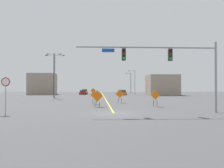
{
  "coord_description": "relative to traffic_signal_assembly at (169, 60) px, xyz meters",
  "views": [
    {
      "loc": [
        -1.37,
        -21.33,
        2.3
      ],
      "look_at": [
        0.84,
        17.51,
        2.76
      ],
      "focal_mm": 39.19,
      "sensor_mm": 36.0,
      "label": 1
    }
  ],
  "objects": [
    {
      "name": "roadside_building_east",
      "position": [
        11.73,
        46.34,
        -1.89
      ],
      "size": [
        8.17,
        7.77,
        5.66
      ],
      "color": "gray",
      "rests_on": "ground"
    },
    {
      "name": "ground",
      "position": [
        -4.88,
        0.01,
        -4.72
      ],
      "size": [
        187.05,
        187.05,
        0.0
      ],
      "primitive_type": "plane",
      "color": "#444447"
    },
    {
      "name": "construction_sign_median_near",
      "position": [
        0.45,
        6.98,
        -3.48
      ],
      "size": [
        1.15,
        0.31,
        1.95
      ],
      "color": "orange",
      "rests_on": "ground"
    },
    {
      "name": "road_centre_stripe",
      "position": [
        -4.88,
        51.97,
        -4.72
      ],
      "size": [
        0.16,
        103.92,
        0.01
      ],
      "color": "yellow",
      "rests_on": "ground"
    },
    {
      "name": "car_blue_near",
      "position": [
        1.25,
        53.64,
        -4.07
      ],
      "size": [
        2.21,
        4.17,
        1.41
      ],
      "color": "#1E389E",
      "rests_on": "ground"
    },
    {
      "name": "construction_sign_right_lane",
      "position": [
        -7.46,
        37.66,
        -3.41
      ],
      "size": [
        1.24,
        0.05,
        2.05
      ],
      "color": "orange",
      "rests_on": "ground"
    },
    {
      "name": "construction_sign_median_far",
      "position": [
        -6.36,
        6.96,
        -3.54
      ],
      "size": [
        1.34,
        0.22,
        1.93
      ],
      "color": "orange",
      "rests_on": "ground"
    },
    {
      "name": "construction_sign_right_shoulder",
      "position": [
        -3.11,
        13.93,
        -3.52
      ],
      "size": [
        1.24,
        0.21,
        1.91
      ],
      "color": "orange",
      "rests_on": "ground"
    },
    {
      "name": "street_lamp_mid_right",
      "position": [
        4.29,
        49.39,
        -0.73
      ],
      "size": [
        2.08,
        0.24,
        7.12
      ],
      "color": "gray",
      "rests_on": "ground"
    },
    {
      "name": "car_yellow_far",
      "position": [
        -10.57,
        57.49,
        -4.01
      ],
      "size": [
        2.19,
        4.66,
        1.53
      ],
      "color": "gold",
      "rests_on": "ground"
    },
    {
      "name": "stop_sign",
      "position": [
        -14.19,
        0.15,
        -2.54
      ],
      "size": [
        0.76,
        0.07,
        3.12
      ],
      "color": "gray",
      "rests_on": "ground"
    },
    {
      "name": "street_lamp_far_right",
      "position": [
        -15.53,
        30.47,
        0.69
      ],
      "size": [
        3.11,
        0.24,
        9.35
      ],
      "color": "black",
      "rests_on": "ground"
    },
    {
      "name": "car_red_approaching",
      "position": [
        -10.9,
        52.78,
        -4.11
      ],
      "size": [
        2.26,
        4.12,
        1.31
      ],
      "color": "red",
      "rests_on": "ground"
    },
    {
      "name": "street_lamp_mid_left",
      "position": [
        5.35,
        65.94,
        -0.61
      ],
      "size": [
        2.02,
        0.24,
        7.37
      ],
      "color": "black",
      "rests_on": "ground"
    },
    {
      "name": "street_lamp_near_right",
      "position": [
        -14.72,
        27.02,
        0.36
      ],
      "size": [
        3.7,
        0.24,
        8.62
      ],
      "color": "gray",
      "rests_on": "ground"
    },
    {
      "name": "roadside_building_west",
      "position": [
        -23.27,
        54.29,
        -1.51
      ],
      "size": [
        7.97,
        6.02,
        6.43
      ],
      "color": "gray",
      "rests_on": "ground"
    },
    {
      "name": "construction_sign_left_shoulder",
      "position": [
        -6.72,
        10.74,
        -3.58
      ],
      "size": [
        1.11,
        0.17,
        1.82
      ],
      "color": "orange",
      "rests_on": "ground"
    },
    {
      "name": "car_orange_passing",
      "position": [
        0.74,
        47.93,
        -4.13
      ],
      "size": [
        2.34,
        4.65,
        1.26
      ],
      "color": "orange",
      "rests_on": "ground"
    },
    {
      "name": "traffic_signal_assembly",
      "position": [
        0.0,
        0.0,
        0.0
      ],
      "size": [
        12.56,
        0.44,
        6.34
      ],
      "color": "gray",
      "rests_on": "ground"
    },
    {
      "name": "car_silver_mid",
      "position": [
        1.36,
        61.34,
        -4.12
      ],
      "size": [
        2.06,
        4.46,
        1.25
      ],
      "color": "#B7BABF",
      "rests_on": "ground"
    }
  ]
}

